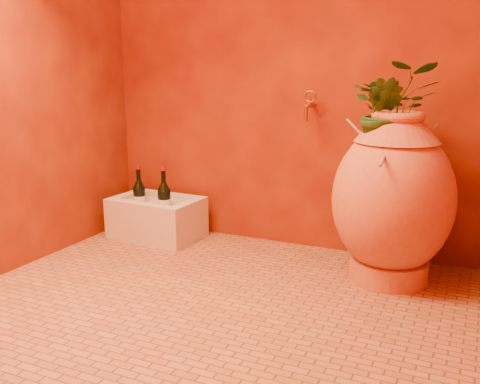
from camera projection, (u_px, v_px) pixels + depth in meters
The scene contains 11 objects.
floor at pixel (221, 304), 2.55m from camera, with size 2.50×2.50×0.00m, color #9B5C32.
wall_back at pixel (295, 42), 3.15m from camera, with size 2.50×0.02×2.50m, color #5A1105.
wall_left at pixel (4, 38), 2.77m from camera, with size 0.02×2.00×2.50m, color #5A1105.
amphora at pixel (393, 199), 2.75m from camera, with size 0.76×0.76×0.89m.
stone_basin at pixel (157, 219), 3.53m from camera, with size 0.58×0.41×0.27m.
wine_bottle_a at pixel (139, 198), 3.50m from camera, with size 0.08×0.08×0.34m.
wine_bottle_b at pixel (139, 196), 3.59m from camera, with size 0.08×0.08×0.31m.
wine_bottle_c at pixel (164, 201), 3.39m from camera, with size 0.09×0.09×0.35m.
wall_tap at pixel (309, 104), 3.10m from camera, with size 0.07×0.16×0.17m.
plant_main at pixel (394, 109), 2.68m from camera, with size 0.42×0.37×0.47m, color #1C4518.
plant_side at pixel (381, 115), 2.63m from camera, with size 0.21×0.17×0.37m, color #1C4518.
Camera 1 is at (1.07, -2.10, 1.10)m, focal length 40.00 mm.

